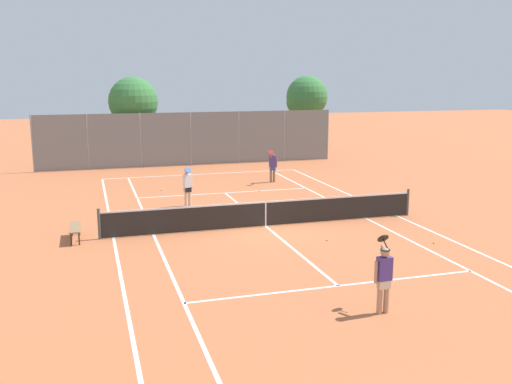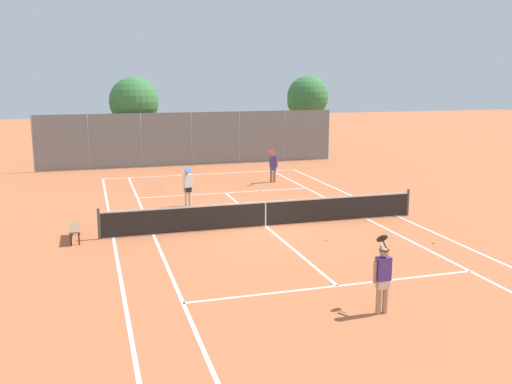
% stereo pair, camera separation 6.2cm
% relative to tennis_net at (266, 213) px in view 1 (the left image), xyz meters
% --- Properties ---
extents(ground_plane, '(120.00, 120.00, 0.00)m').
position_rel_tennis_net_xyz_m(ground_plane, '(0.00, 0.00, -0.51)').
color(ground_plane, '#BC663D').
extents(court_line_markings, '(11.10, 23.90, 0.01)m').
position_rel_tennis_net_xyz_m(court_line_markings, '(0.00, 0.00, -0.51)').
color(court_line_markings, silver).
rests_on(court_line_markings, ground).
extents(tennis_net, '(12.00, 0.10, 1.07)m').
position_rel_tennis_net_xyz_m(tennis_net, '(0.00, 0.00, 0.00)').
color(tennis_net, '#474C47').
rests_on(tennis_net, ground).
extents(player_near_side, '(0.64, 0.75, 1.77)m').
position_rel_tennis_net_xyz_m(player_near_side, '(0.25, -8.30, 0.42)').
color(player_near_side, tan).
rests_on(player_near_side, ground).
extents(player_far_left, '(0.49, 0.87, 1.77)m').
position_rel_tennis_net_xyz_m(player_far_left, '(-2.18, 4.12, 0.42)').
color(player_far_left, beige).
rests_on(player_far_left, ground).
extents(player_far_right, '(0.67, 0.73, 1.77)m').
position_rel_tennis_net_xyz_m(player_far_right, '(3.05, 8.41, 0.42)').
color(player_far_right, '#936B4C').
rests_on(player_far_right, ground).
extents(loose_tennis_ball_0, '(0.07, 0.07, 0.07)m').
position_rel_tennis_net_xyz_m(loose_tennis_ball_0, '(-1.55, 9.02, -0.48)').
color(loose_tennis_ball_0, '#D1DB33').
rests_on(loose_tennis_ball_0, ground).
extents(loose_tennis_ball_1, '(0.07, 0.07, 0.07)m').
position_rel_tennis_net_xyz_m(loose_tennis_ball_1, '(1.68, 6.30, -0.48)').
color(loose_tennis_ball_1, '#D1DB33').
rests_on(loose_tennis_ball_1, ground).
extents(loose_tennis_ball_2, '(0.07, 0.07, 0.07)m').
position_rel_tennis_net_xyz_m(loose_tennis_ball_2, '(-4.14, 6.17, -0.48)').
color(loose_tennis_ball_2, '#D1DB33').
rests_on(loose_tennis_ball_2, ground).
extents(loose_tennis_ball_3, '(0.07, 0.07, 0.07)m').
position_rel_tennis_net_xyz_m(loose_tennis_ball_3, '(-2.84, 7.87, -0.48)').
color(loose_tennis_ball_3, '#D1DB33').
rests_on(loose_tennis_ball_3, ground).
extents(loose_tennis_ball_4, '(0.07, 0.07, 0.07)m').
position_rel_tennis_net_xyz_m(loose_tennis_ball_4, '(1.42, -2.42, -0.48)').
color(loose_tennis_ball_4, '#D1DB33').
rests_on(loose_tennis_ball_4, ground).
extents(loose_tennis_ball_5, '(0.07, 0.07, 0.07)m').
position_rel_tennis_net_xyz_m(loose_tennis_ball_5, '(4.72, -3.71, -0.48)').
color(loose_tennis_ball_5, '#D1DB33').
rests_on(loose_tennis_ball_5, ground).
extents(courtside_bench, '(0.36, 1.50, 0.47)m').
position_rel_tennis_net_xyz_m(courtside_bench, '(-6.74, 0.13, -0.10)').
color(courtside_bench, olive).
rests_on(courtside_bench, ground).
extents(back_fence, '(18.47, 0.08, 3.31)m').
position_rel_tennis_net_xyz_m(back_fence, '(0.00, 15.36, 1.14)').
color(back_fence, gray).
rests_on(back_fence, ground).
extents(tree_behind_left, '(3.08, 3.08, 5.43)m').
position_rel_tennis_net_xyz_m(tree_behind_left, '(-3.27, 17.20, 3.27)').
color(tree_behind_left, brown).
rests_on(tree_behind_left, ground).
extents(tree_behind_right, '(2.95, 2.95, 5.49)m').
position_rel_tennis_net_xyz_m(tree_behind_right, '(8.89, 18.73, 3.42)').
color(tree_behind_right, brown).
rests_on(tree_behind_right, ground).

